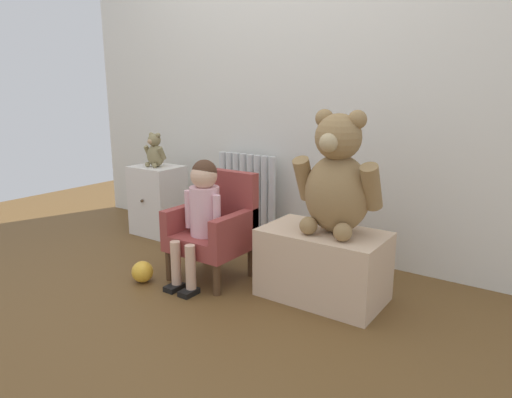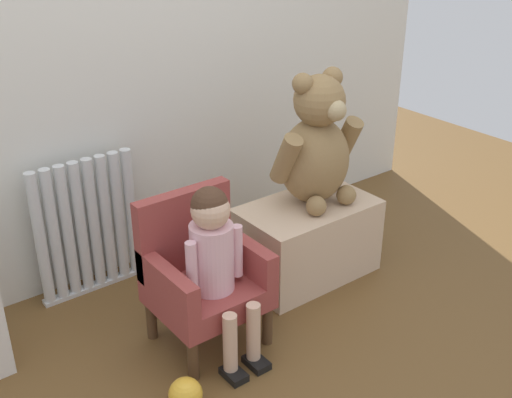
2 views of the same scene
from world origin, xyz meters
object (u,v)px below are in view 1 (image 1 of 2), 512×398
child_armchair (215,227)px  radiator (247,199)px  large_teddy_bear (337,180)px  low_bench (323,265)px  small_dresser (158,200)px  toy_ball (142,272)px  small_teddy_bear (155,152)px  child_figure (202,205)px

child_armchair → radiator: bearing=109.2°
large_teddy_bear → low_bench: bearing=-160.5°
small_dresser → toy_ball: 0.95m
radiator → small_teddy_bear: bearing=-160.6°
radiator → small_dresser: 0.72m
child_armchair → child_figure: size_ratio=0.88×
small_dresser → child_figure: child_figure is taller
small_teddy_bear → toy_ball: size_ratio=2.04×
small_dresser → small_teddy_bear: (0.01, -0.01, 0.37)m
low_bench → small_dresser: bearing=169.4°
small_teddy_bear → large_teddy_bear: bearing=-9.2°
child_figure → radiator: bearing=106.5°
child_armchair → small_teddy_bear: bearing=157.0°
child_armchair → child_figure: (-0.00, -0.11, 0.16)m
low_bench → large_teddy_bear: size_ratio=1.03×
low_bench → toy_ball: 1.04m
child_armchair → child_figure: 0.19m
small_dresser → toy_ball: small_dresser is taller
radiator → child_figure: (0.21, -0.72, 0.14)m
child_figure → large_teddy_bear: (0.71, 0.22, 0.19)m
toy_ball → child_armchair: bearing=48.1°
low_bench → small_teddy_bear: 1.63m
low_bench → large_teddy_bear: bearing=19.5°
radiator → child_figure: bearing=-73.5°
radiator → child_armchair: 0.65m
child_armchair → child_figure: bearing=-90.0°
child_figure → small_teddy_bear: size_ratio=2.81×
large_teddy_bear → toy_ball: (-1.00, -0.44, -0.58)m
large_teddy_bear → child_figure: bearing=-162.6°
radiator → small_dresser: (-0.68, -0.22, -0.06)m
small_teddy_bear → low_bench: bearing=-10.2°
low_bench → child_figure: bearing=-162.7°
toy_ball → low_bench: bearing=23.8°
radiator → toy_ball: bearing=-94.5°
small_dresser → large_teddy_bear: size_ratio=0.84×
low_bench → small_teddy_bear: small_teddy_bear is taller
small_teddy_bear → toy_ball: 1.08m
toy_ball → small_teddy_bear: bearing=130.7°
toy_ball → large_teddy_bear: bearing=23.6°
radiator → low_bench: bearing=-30.4°
radiator → child_figure: 0.76m
toy_ball → radiator: bearing=85.5°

